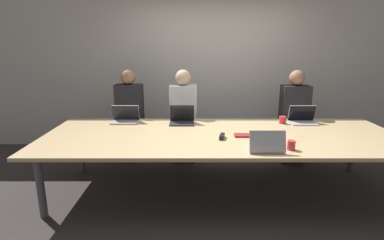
{
  "coord_description": "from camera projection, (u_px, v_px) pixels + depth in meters",
  "views": [
    {
      "loc": [
        -0.35,
        -3.38,
        1.79
      ],
      "look_at": [
        -0.36,
        0.1,
        0.88
      ],
      "focal_mm": 28.0,
      "sensor_mm": 36.0,
      "label": 1
    }
  ],
  "objects": [
    {
      "name": "ground_plane",
      "position": [
        221.0,
        191.0,
        3.72
      ],
      "size": [
        24.0,
        24.0,
        0.0
      ],
      "primitive_type": "plane",
      "color": "#383333"
    },
    {
      "name": "curtain_wall",
      "position": [
        213.0,
        66.0,
        5.1
      ],
      "size": [
        12.0,
        0.06,
        2.8
      ],
      "color": "beige",
      "rests_on": "ground_plane"
    },
    {
      "name": "conference_table",
      "position": [
        222.0,
        138.0,
        3.55
      ],
      "size": [
        4.18,
        1.51,
        0.73
      ],
      "color": "#D6B77F",
      "rests_on": "ground_plane"
    },
    {
      "name": "laptop_far_midleft",
      "position": [
        183.0,
        118.0,
        4.01
      ],
      "size": [
        0.33,
        0.25,
        0.25
      ],
      "color": "#333338",
      "rests_on": "conference_table"
    },
    {
      "name": "person_far_midleft",
      "position": [
        184.0,
        118.0,
        4.49
      ],
      "size": [
        0.4,
        0.24,
        1.41
      ],
      "color": "#2D2D38",
      "rests_on": "ground_plane"
    },
    {
      "name": "laptop_near_midright",
      "position": [
        267.0,
        145.0,
        2.96
      ],
      "size": [
        0.35,
        0.22,
        0.22
      ],
      "rotation": [
        0.0,
        0.0,
        3.14
      ],
      "color": "#B7B7BC",
      "rests_on": "conference_table"
    },
    {
      "name": "cup_near_midright",
      "position": [
        292.0,
        145.0,
        3.02
      ],
      "size": [
        0.08,
        0.08,
        0.1
      ],
      "color": "red",
      "rests_on": "conference_table"
    },
    {
      "name": "laptop_far_left",
      "position": [
        126.0,
        117.0,
        4.07
      ],
      "size": [
        0.36,
        0.23,
        0.23
      ],
      "color": "#B7B7BC",
      "rests_on": "conference_table"
    },
    {
      "name": "person_far_left",
      "position": [
        131.0,
        117.0,
        4.57
      ],
      "size": [
        0.4,
        0.24,
        1.41
      ],
      "color": "#2D2D38",
      "rests_on": "ground_plane"
    },
    {
      "name": "laptop_far_right",
      "position": [
        303.0,
        118.0,
        4.02
      ],
      "size": [
        0.35,
        0.24,
        0.24
      ],
      "color": "silver",
      "rests_on": "conference_table"
    },
    {
      "name": "person_far_right",
      "position": [
        294.0,
        119.0,
        4.45
      ],
      "size": [
        0.4,
        0.24,
        1.41
      ],
      "color": "#2D2D38",
      "rests_on": "ground_plane"
    },
    {
      "name": "cup_far_right",
      "position": [
        284.0,
        120.0,
        4.01
      ],
      "size": [
        0.09,
        0.09,
        0.1
      ],
      "color": "red",
      "rests_on": "conference_table"
    },
    {
      "name": "stapler",
      "position": [
        223.0,
        136.0,
        3.38
      ],
      "size": [
        0.08,
        0.16,
        0.05
      ],
      "rotation": [
        0.0,
        0.0,
        -0.24
      ],
      "color": "black",
      "rests_on": "conference_table"
    },
    {
      "name": "notebook",
      "position": [
        244.0,
        135.0,
        3.47
      ],
      "size": [
        0.2,
        0.14,
        0.02
      ],
      "rotation": [
        0.0,
        0.0,
        -0.04
      ],
      "color": "maroon",
      "rests_on": "conference_table"
    }
  ]
}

